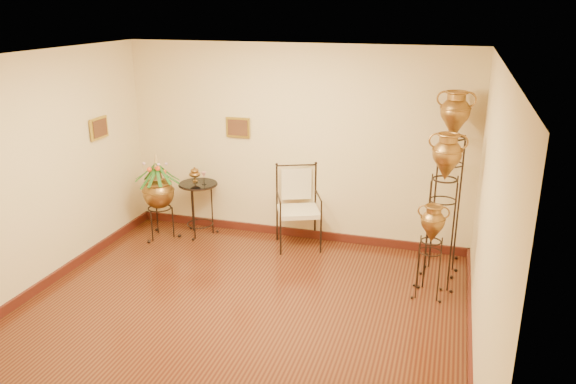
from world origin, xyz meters
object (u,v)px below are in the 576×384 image
(armchair, at_px, (298,208))
(amphora_mid, at_px, (442,210))
(planter_urn, at_px, (158,189))
(amphora_tall, at_px, (449,179))
(side_table, at_px, (199,208))

(armchair, bearing_deg, amphora_mid, -40.24)
(planter_urn, distance_m, armchair, 2.06)
(amphora_mid, xyz_separation_m, armchair, (-1.94, 0.60, -0.40))
(amphora_mid, distance_m, planter_urn, 3.99)
(amphora_tall, bearing_deg, planter_urn, -176.21)
(side_table, bearing_deg, planter_urn, -152.21)
(amphora_tall, height_order, armchair, amphora_tall)
(amphora_tall, bearing_deg, armchair, 180.00)
(planter_urn, xyz_separation_m, side_table, (0.51, 0.27, -0.32))
(amphora_tall, bearing_deg, amphora_mid, -94.18)
(planter_urn, distance_m, side_table, 0.66)
(amphora_mid, height_order, side_table, amphora_mid)
(armchair, bearing_deg, amphora_tall, -23.07)
(amphora_mid, relative_size, armchair, 1.67)
(amphora_mid, xyz_separation_m, planter_urn, (-3.97, 0.33, -0.23))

